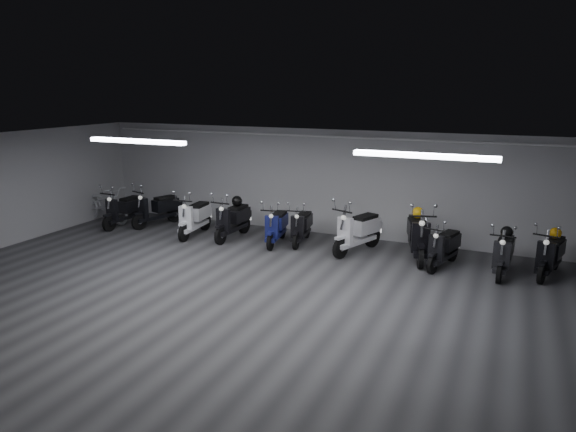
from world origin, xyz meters
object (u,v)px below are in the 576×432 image
at_px(scooter_9, 504,247).
at_px(bicycle, 104,200).
at_px(helmet_0, 418,213).
at_px(scooter_3, 232,214).
at_px(scooter_1, 157,203).
at_px(scooter_8, 444,241).
at_px(scooter_5, 302,221).
at_px(helmet_1, 507,232).
at_px(helmet_2, 555,233).
at_px(scooter_7, 418,229).
at_px(scooter_0, 123,204).
at_px(scooter_2, 194,211).
at_px(scooter_4, 276,221).
at_px(helmet_3, 237,201).
at_px(scooter_6, 358,224).
at_px(scooter_10, 551,248).

distance_m(scooter_9, bicycle, 10.85).
distance_m(scooter_9, helmet_0, 2.05).
bearing_deg(scooter_3, scooter_1, 175.86).
bearing_deg(scooter_8, scooter_5, -171.36).
distance_m(helmet_1, helmet_2, 0.98).
distance_m(scooter_5, scooter_7, 2.91).
relative_size(scooter_0, helmet_2, 7.21).
distance_m(scooter_0, scooter_8, 8.77).
bearing_deg(scooter_7, bicycle, 165.09).
height_order(scooter_0, scooter_2, scooter_2).
bearing_deg(helmet_2, scooter_4, -176.16).
xyz_separation_m(scooter_3, scooter_7, (4.71, 0.26, 0.07)).
height_order(helmet_0, helmet_2, helmet_0).
relative_size(scooter_5, bicycle, 0.79).
distance_m(scooter_1, scooter_9, 9.17).
distance_m(scooter_0, helmet_1, 10.01).
distance_m(scooter_0, helmet_0, 8.11).
bearing_deg(helmet_3, scooter_5, 2.44).
xyz_separation_m(scooter_0, helmet_2, (10.93, 0.62, 0.25)).
bearing_deg(scooter_4, scooter_6, -5.28).
relative_size(scooter_3, helmet_1, 7.03).
xyz_separation_m(scooter_6, helmet_3, (-3.30, 0.07, 0.26)).
bearing_deg(helmet_2, scooter_9, -151.22).
distance_m(scooter_0, scooter_9, 9.98).
xyz_separation_m(scooter_5, bicycle, (-6.11, -0.31, 0.06)).
bearing_deg(scooter_3, bicycle, -178.56).
relative_size(scooter_0, scooter_2, 0.98).
distance_m(scooter_8, helmet_3, 5.35).
relative_size(scooter_3, scooter_6, 0.94).
relative_size(scooter_7, helmet_0, 7.17).
distance_m(scooter_6, helmet_2, 4.21).
height_order(scooter_3, bicycle, scooter_3).
bearing_deg(helmet_3, scooter_6, -1.27).
xyz_separation_m(scooter_0, scooter_1, (0.81, 0.45, 0.01)).
xyz_separation_m(helmet_0, helmet_3, (-4.63, -0.27, -0.08)).
bearing_deg(scooter_6, scooter_1, -160.32).
relative_size(scooter_6, helmet_1, 7.44).
bearing_deg(scooter_1, helmet_1, 18.14).
bearing_deg(helmet_1, scooter_5, 177.90).
bearing_deg(scooter_3, helmet_1, 2.87).
xyz_separation_m(scooter_1, scooter_4, (3.87, -0.24, -0.05)).
bearing_deg(scooter_10, scooter_5, -165.66).
bearing_deg(helmet_0, scooter_10, -6.10).
relative_size(scooter_4, helmet_0, 6.03).
distance_m(scooter_6, helmet_0, 1.41).
relative_size(scooter_6, helmet_0, 6.89).
bearing_deg(scooter_3, scooter_0, -175.36).
relative_size(helmet_1, helmet_2, 1.05).
bearing_deg(scooter_1, scooter_9, 16.72).
height_order(scooter_9, helmet_0, scooter_9).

